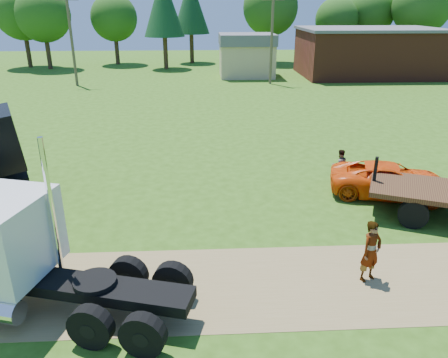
{
  "coord_description": "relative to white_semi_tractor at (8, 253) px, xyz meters",
  "views": [
    {
      "loc": [
        -1.31,
        -11.01,
        7.97
      ],
      "look_at": [
        -0.48,
        4.65,
        1.6
      ],
      "focal_mm": 35.0,
      "sensor_mm": 36.0,
      "label": 1
    }
  ],
  "objects": [
    {
      "name": "spectator_b",
      "position": [
        11.83,
        8.57,
        -0.86
      ],
      "size": [
        0.83,
        0.68,
        1.57
      ],
      "primitive_type": "imported",
      "rotation": [
        0.0,
        0.0,
        3.27
      ],
      "color": "#999999",
      "rests_on": "ground"
    },
    {
      "name": "dirt_track",
      "position": [
        6.62,
        0.48,
        -1.64
      ],
      "size": [
        120.0,
        4.2,
        0.01
      ],
      "primitive_type": "cube",
      "color": "olive",
      "rests_on": "ground"
    },
    {
      "name": "brick_building",
      "position": [
        24.62,
        40.48,
        1.02
      ],
      "size": [
        15.4,
        10.4,
        5.3
      ],
      "color": "maroon",
      "rests_on": "ground"
    },
    {
      "name": "tree_row",
      "position": [
        9.91,
        51.07,
        5.28
      ],
      "size": [
        59.18,
        13.24,
        11.44
      ],
      "color": "#312614",
      "rests_on": "ground"
    },
    {
      "name": "spectator_a",
      "position": [
        10.35,
        0.59,
        -0.66
      ],
      "size": [
        0.86,
        0.75,
        1.97
      ],
      "primitive_type": "imported",
      "rotation": [
        0.0,
        0.0,
        0.48
      ],
      "color": "#999999",
      "rests_on": "ground"
    },
    {
      "name": "utility_poles",
      "position": [
        12.62,
        35.48,
        3.07
      ],
      "size": [
        42.2,
        0.28,
        9.0
      ],
      "color": "brown",
      "rests_on": "ground"
    },
    {
      "name": "white_semi_tractor",
      "position": [
        0.0,
        0.0,
        0.0
      ],
      "size": [
        8.14,
        4.48,
        4.81
      ],
      "rotation": [
        0.0,
        0.0,
        -0.27
      ],
      "color": "black",
      "rests_on": "ground"
    },
    {
      "name": "tan_shed",
      "position": [
        10.62,
        40.48,
        0.78
      ],
      "size": [
        6.2,
        5.4,
        4.7
      ],
      "color": "tan",
      "rests_on": "ground"
    },
    {
      "name": "ground",
      "position": [
        6.62,
        0.48,
        -1.64
      ],
      "size": [
        140.0,
        140.0,
        0.0
      ],
      "primitive_type": "plane",
      "color": "#2E5011",
      "rests_on": "ground"
    },
    {
      "name": "orange_pickup",
      "position": [
        13.58,
        6.73,
        -0.92
      ],
      "size": [
        5.68,
        3.77,
        1.45
      ],
      "primitive_type": "imported",
      "rotation": [
        0.0,
        0.0,
        1.29
      ],
      "color": "#ED4D0B",
      "rests_on": "ground"
    }
  ]
}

